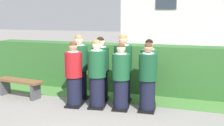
% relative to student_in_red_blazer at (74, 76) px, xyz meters
% --- Properties ---
extents(ground_plane, '(60.00, 60.00, 0.00)m').
position_rel_student_in_red_blazer_xyz_m(ground_plane, '(0.84, 0.11, -0.75)').
color(ground_plane, gray).
extents(student_in_red_blazer, '(0.41, 0.49, 1.58)m').
position_rel_student_in_red_blazer_xyz_m(student_in_red_blazer, '(0.00, 0.00, 0.00)').
color(student_in_red_blazer, black).
rests_on(student_in_red_blazer, ground).
extents(student_front_row_1, '(0.44, 0.54, 1.64)m').
position_rel_student_in_red_blazer_xyz_m(student_front_row_1, '(0.56, 0.09, 0.03)').
color(student_front_row_1, black).
rests_on(student_front_row_1, ground).
extents(student_front_row_2, '(0.42, 0.52, 1.57)m').
position_rel_student_in_red_blazer_xyz_m(student_front_row_2, '(1.14, 0.14, -0.01)').
color(student_front_row_2, black).
rests_on(student_front_row_2, ground).
extents(student_front_row_3, '(0.41, 0.52, 1.59)m').
position_rel_student_in_red_blazer_xyz_m(student_front_row_3, '(1.75, 0.22, 0.00)').
color(student_front_row_3, black).
rests_on(student_front_row_3, ground).
extents(student_rear_row_0, '(0.44, 0.56, 1.70)m').
position_rel_student_in_red_blazer_xyz_m(student_rear_row_0, '(-0.10, 0.53, 0.06)').
color(student_rear_row_0, black).
rests_on(student_rear_row_0, ground).
extents(student_rear_row_1, '(0.47, 0.55, 1.66)m').
position_rel_student_in_red_blazer_xyz_m(student_rear_row_1, '(0.45, 0.63, 0.04)').
color(student_rear_row_1, black).
rests_on(student_rear_row_1, ground).
extents(student_rear_row_2, '(0.45, 0.53, 1.73)m').
position_rel_student_in_red_blazer_xyz_m(student_rear_row_2, '(1.03, 0.68, 0.07)').
color(student_rear_row_2, black).
rests_on(student_rear_row_2, ground).
extents(student_rear_row_3, '(0.46, 0.55, 1.62)m').
position_rel_student_in_red_blazer_xyz_m(student_rear_row_3, '(1.66, 0.81, 0.02)').
color(student_rear_row_3, black).
rests_on(student_rear_row_3, ground).
extents(hedge, '(8.67, 0.70, 1.36)m').
position_rel_student_in_red_blazer_xyz_m(hedge, '(0.84, 1.81, -0.07)').
color(hedge, '#33662D').
rests_on(hedge, ground).
extents(wooden_bench, '(1.43, 0.54, 0.48)m').
position_rel_student_in_red_blazer_xyz_m(wooden_bench, '(-1.74, 0.22, -0.40)').
color(wooden_bench, brown).
rests_on(wooden_bench, ground).
extents(lawn_strip, '(8.67, 0.90, 0.01)m').
position_rel_student_in_red_blazer_xyz_m(lawn_strip, '(0.84, 1.01, -0.75)').
color(lawn_strip, '#477A38').
rests_on(lawn_strip, ground).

